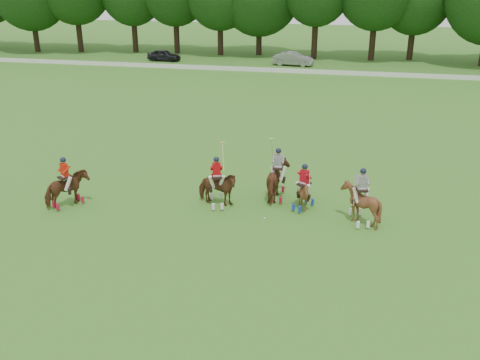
% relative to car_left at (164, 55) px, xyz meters
% --- Properties ---
extents(ground, '(180.00, 180.00, 0.00)m').
position_rel_car_left_xyz_m(ground, '(16.87, -42.50, -0.66)').
color(ground, '#34691E').
rests_on(ground, ground).
extents(boundary_rail, '(120.00, 0.10, 0.44)m').
position_rel_car_left_xyz_m(boundary_rail, '(16.87, -4.50, -0.44)').
color(boundary_rail, white).
rests_on(boundary_rail, ground).
extents(car_left, '(3.94, 1.77, 1.31)m').
position_rel_car_left_xyz_m(car_left, '(0.00, 0.00, 0.00)').
color(car_left, black).
rests_on(car_left, ground).
extents(car_mid, '(4.54, 1.94, 1.46)m').
position_rel_car_left_xyz_m(car_mid, '(15.02, 0.00, 0.07)').
color(car_mid, gray).
rests_on(car_mid, ground).
extents(polo_red_a, '(1.83, 2.10, 2.34)m').
position_rel_car_left_xyz_m(polo_red_a, '(9.73, -39.66, 0.19)').
color(polo_red_a, '#4F2C15').
rests_on(polo_red_a, ground).
extents(polo_red_b, '(1.96, 1.81, 2.87)m').
position_rel_car_left_xyz_m(polo_red_b, '(16.28, -38.14, 0.18)').
color(polo_red_b, '#4F2C15').
rests_on(polo_red_b, ground).
extents(polo_red_c, '(1.59, 1.65, 2.14)m').
position_rel_car_left_xyz_m(polo_red_c, '(20.13, -37.69, 0.09)').
color(polo_red_c, '#4F2C15').
rests_on(polo_red_c, ground).
extents(polo_stripe_a, '(1.33, 2.17, 3.02)m').
position_rel_car_left_xyz_m(polo_stripe_a, '(18.83, -36.78, 0.26)').
color(polo_stripe_a, '#4F2C15').
rests_on(polo_stripe_a, ground).
extents(polo_stripe_b, '(1.79, 1.91, 2.45)m').
position_rel_car_left_xyz_m(polo_stripe_b, '(22.59, -38.55, 0.24)').
color(polo_stripe_b, '#4F2C15').
rests_on(polo_stripe_b, ground).
extents(polo_ball, '(0.09, 0.09, 0.09)m').
position_rel_car_left_xyz_m(polo_ball, '(18.64, -39.11, -0.61)').
color(polo_ball, white).
rests_on(polo_ball, ground).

